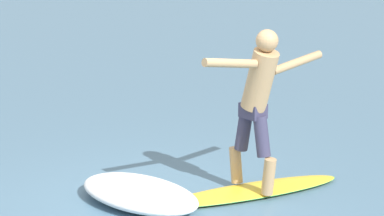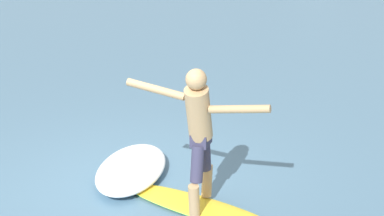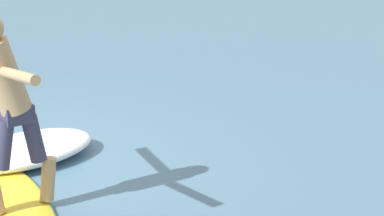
# 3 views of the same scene
# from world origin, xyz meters

# --- Properties ---
(ground_plane) EXTENTS (200.00, 200.00, 0.00)m
(ground_plane) POSITION_xyz_m (0.00, 0.00, 0.00)
(ground_plane) COLOR slate
(surfboard) EXTENTS (2.40, 1.04, 0.20)m
(surfboard) POSITION_xyz_m (1.10, -0.19, 0.03)
(surfboard) COLOR yellow
(surfboard) RESTS_ON ground
(surfer) EXTENTS (1.69, 0.70, 1.81)m
(surfer) POSITION_xyz_m (1.14, -0.28, 1.13)
(surfer) COLOR tan
(surfer) RESTS_ON surfboard
(wave_foam_at_tail) EXTENTS (1.02, 1.63, 0.24)m
(wave_foam_at_tail) POSITION_xyz_m (0.00, 0.35, 0.12)
(wave_foam_at_tail) COLOR white
(wave_foam_at_tail) RESTS_ON ground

